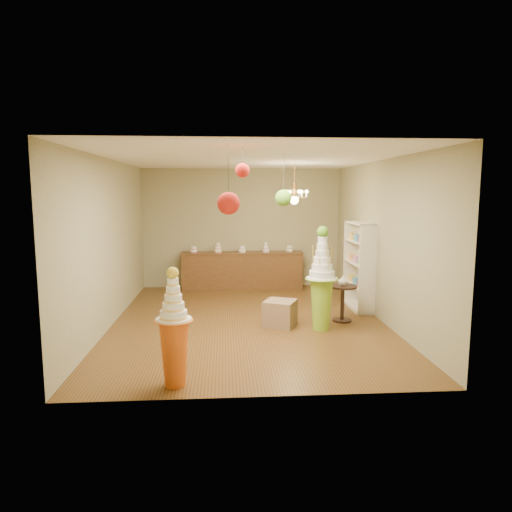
{
  "coord_description": "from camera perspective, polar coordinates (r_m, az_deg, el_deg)",
  "views": [
    {
      "loc": [
        -0.43,
        -8.35,
        2.39
      ],
      "look_at": [
        0.14,
        0.0,
        1.23
      ],
      "focal_mm": 32.0,
      "sensor_mm": 36.0,
      "label": 1
    }
  ],
  "objects": [
    {
      "name": "burlap_riser",
      "position": [
        8.31,
        3.02,
        -7.16
      ],
      "size": [
        0.69,
        0.69,
        0.47
      ],
      "primitive_type": "cube",
      "rotation": [
        0.0,
        0.0,
        -0.43
      ],
      "color": "#87694A",
      "rests_on": "floor"
    },
    {
      "name": "wall_left",
      "position": [
        8.65,
        -17.77,
        1.58
      ],
      "size": [
        0.04,
        6.5,
        3.0
      ],
      "primitive_type": "cube",
      "color": "#98936D",
      "rests_on": "ground"
    },
    {
      "name": "chandelier",
      "position": [
        9.46,
        4.8,
        7.31
      ],
      "size": [
        0.72,
        0.72,
        0.85
      ],
      "rotation": [
        0.0,
        0.0,
        -0.29
      ],
      "color": "#E4A450",
      "rests_on": "ceiling"
    },
    {
      "name": "sideboard",
      "position": [
        11.49,
        -1.74,
        -1.71
      ],
      "size": [
        3.04,
        0.54,
        1.16
      ],
      "color": "brown",
      "rests_on": "floor"
    },
    {
      "name": "round_table",
      "position": [
        8.71,
        10.76,
        -5.2
      ],
      "size": [
        0.55,
        0.55,
        0.68
      ],
      "rotation": [
        0.0,
        0.0,
        -0.04
      ],
      "color": "black",
      "rests_on": "floor"
    },
    {
      "name": "vase",
      "position": [
        8.64,
        10.82,
        -3.01
      ],
      "size": [
        0.24,
        0.24,
        0.19
      ],
      "primitive_type": "imported",
      "rotation": [
        0.0,
        0.0,
        -0.38
      ],
      "color": "silver",
      "rests_on": "round_table"
    },
    {
      "name": "wall_right",
      "position": [
        8.89,
        15.33,
        1.84
      ],
      "size": [
        0.04,
        6.5,
        3.0
      ],
      "primitive_type": "cube",
      "color": "#98936D",
      "rests_on": "ground"
    },
    {
      "name": "shelving_unit",
      "position": [
        9.67,
        12.74,
        -1.17
      ],
      "size": [
        0.33,
        1.2,
        1.8
      ],
      "color": "silver",
      "rests_on": "floor"
    },
    {
      "name": "pom_red_right",
      "position": [
        6.08,
        -1.71,
        10.66
      ],
      "size": [
        0.19,
        0.19,
        0.41
      ],
      "color": "#3B342A",
      "rests_on": "ceiling"
    },
    {
      "name": "ceiling",
      "position": [
        8.38,
        -1.01,
        12.04
      ],
      "size": [
        6.5,
        6.5,
        0.0
      ],
      "primitive_type": "plane",
      "rotation": [
        3.14,
        0.0,
        0.0
      ],
      "color": "white",
      "rests_on": "ground"
    },
    {
      "name": "wall_back",
      "position": [
        11.64,
        -1.81,
        3.48
      ],
      "size": [
        5.0,
        0.04,
        3.0
      ],
      "primitive_type": "cube",
      "color": "#98936D",
      "rests_on": "ground"
    },
    {
      "name": "pedestal_orange",
      "position": [
        5.83,
        -10.17,
        -10.48
      ],
      "size": [
        0.44,
        0.44,
        1.51
      ],
      "rotation": [
        0.0,
        0.0,
        -0.01
      ],
      "color": "orange",
      "rests_on": "floor"
    },
    {
      "name": "pom_green_mid",
      "position": [
        7.13,
        3.44,
        7.28
      ],
      "size": [
        0.25,
        0.25,
        0.81
      ],
      "color": "#3B342A",
      "rests_on": "ceiling"
    },
    {
      "name": "pom_red_left",
      "position": [
        5.88,
        -3.46,
        6.59
      ],
      "size": [
        0.29,
        0.29,
        0.88
      ],
      "color": "#3B342A",
      "rests_on": "ceiling"
    },
    {
      "name": "wall_front",
      "position": [
        5.19,
        0.88,
        -2.01
      ],
      "size": [
        5.0,
        0.04,
        3.0
      ],
      "primitive_type": "cube",
      "color": "#98936D",
      "rests_on": "ground"
    },
    {
      "name": "pedestal_green",
      "position": [
        8.05,
        8.19,
        -4.2
      ],
      "size": [
        0.54,
        0.54,
        1.83
      ],
      "rotation": [
        0.0,
        0.0,
        -0.02
      ],
      "color": "#8ABB29",
      "rests_on": "floor"
    },
    {
      "name": "floor",
      "position": [
        8.7,
        -0.96,
        -8.09
      ],
      "size": [
        6.5,
        6.5,
        0.0
      ],
      "primitive_type": "plane",
      "color": "#573817",
      "rests_on": "ground"
    }
  ]
}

